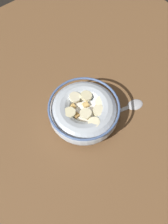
% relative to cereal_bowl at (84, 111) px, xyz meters
% --- Properties ---
extents(ground_plane, '(1.08, 1.08, 0.02)m').
position_rel_cereal_bowl_xyz_m(ground_plane, '(0.00, 0.00, -0.04)').
color(ground_plane, brown).
extents(cereal_bowl, '(0.18, 0.18, 0.06)m').
position_rel_cereal_bowl_xyz_m(cereal_bowl, '(0.00, 0.00, 0.00)').
color(cereal_bowl, '#B2BCC6').
rests_on(cereal_bowl, ground_plane).
extents(spoon, '(0.07, 0.17, 0.01)m').
position_rel_cereal_bowl_xyz_m(spoon, '(-0.05, -0.11, -0.03)').
color(spoon, '#B7B7BC').
rests_on(spoon, ground_plane).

